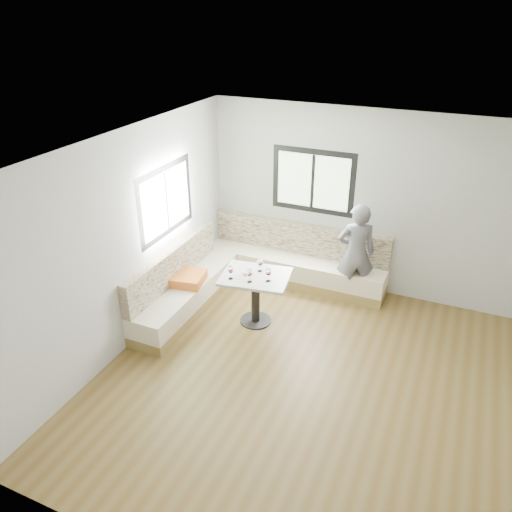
% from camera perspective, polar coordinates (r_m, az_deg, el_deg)
% --- Properties ---
extents(room, '(5.01, 5.01, 2.81)m').
position_cam_1_polar(room, '(5.44, 6.82, -2.61)').
color(room, brown).
rests_on(room, ground).
extents(banquette, '(2.90, 2.80, 0.95)m').
position_cam_1_polar(banquette, '(7.70, -0.90, -2.05)').
color(banquette, olive).
rests_on(banquette, ground).
extents(table, '(1.01, 0.84, 0.75)m').
position_cam_1_polar(table, '(6.90, -0.05, -3.59)').
color(table, black).
rests_on(table, ground).
extents(person, '(0.66, 0.57, 1.54)m').
position_cam_1_polar(person, '(7.51, 11.34, 0.36)').
color(person, slate).
rests_on(person, ground).
extents(olive_ramekin, '(0.10, 0.10, 0.04)m').
position_cam_1_polar(olive_ramekin, '(6.83, -1.18, -1.91)').
color(olive_ramekin, white).
rests_on(olive_ramekin, table).
extents(wine_glass_a, '(0.09, 0.09, 0.20)m').
position_cam_1_polar(wine_glass_a, '(6.67, -2.92, -1.59)').
color(wine_glass_a, white).
rests_on(wine_glass_a, table).
extents(wine_glass_b, '(0.09, 0.09, 0.20)m').
position_cam_1_polar(wine_glass_b, '(6.58, -0.74, -1.96)').
color(wine_glass_b, white).
rests_on(wine_glass_b, table).
extents(wine_glass_c, '(0.09, 0.09, 0.20)m').
position_cam_1_polar(wine_glass_c, '(6.60, 1.40, -1.88)').
color(wine_glass_c, white).
rests_on(wine_glass_c, table).
extents(wine_glass_d, '(0.09, 0.09, 0.20)m').
position_cam_1_polar(wine_glass_d, '(6.84, 0.46, -0.76)').
color(wine_glass_d, white).
rests_on(wine_glass_d, table).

